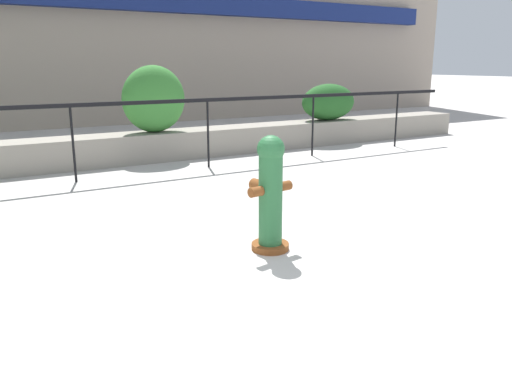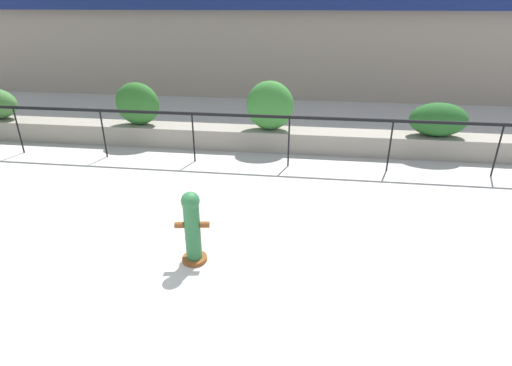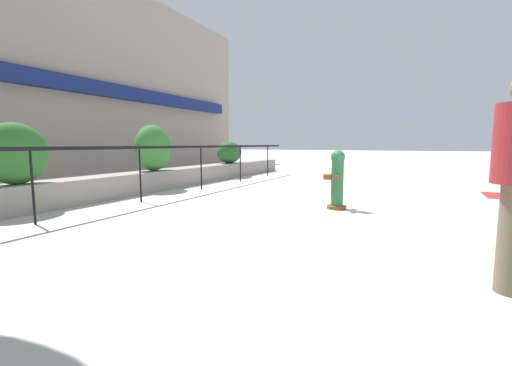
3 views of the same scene
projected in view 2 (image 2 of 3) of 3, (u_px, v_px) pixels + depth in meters
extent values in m
plane|color=#BCB7B2|center=(85.00, 309.00, 4.79)|extent=(120.00, 120.00, 0.00)
cube|color=navy|center=(240.00, 1.00, 13.59)|extent=(27.00, 0.36, 0.56)
cube|color=gray|center=(206.00, 136.00, 10.09)|extent=(18.00, 0.70, 0.50)
cube|color=black|center=(192.00, 114.00, 8.74)|extent=(15.00, 0.05, 0.06)
cylinder|color=black|center=(18.00, 130.00, 9.48)|extent=(0.04, 0.04, 1.15)
cylinder|color=black|center=(104.00, 134.00, 9.22)|extent=(0.04, 0.04, 1.15)
cylinder|color=black|center=(193.00, 137.00, 8.96)|extent=(0.04, 0.04, 1.15)
cylinder|color=black|center=(289.00, 142.00, 8.70)|extent=(0.04, 0.04, 1.15)
cylinder|color=black|center=(390.00, 146.00, 8.44)|extent=(0.04, 0.04, 1.15)
cylinder|color=black|center=(498.00, 150.00, 8.18)|extent=(0.04, 0.04, 1.15)
ellipsoid|color=#2D6B28|center=(137.00, 104.00, 9.97)|extent=(1.12, 0.58, 1.06)
ellipsoid|color=#387F33|center=(270.00, 106.00, 9.55)|extent=(1.13, 0.68, 1.17)
ellipsoid|color=#235B23|center=(438.00, 120.00, 9.16)|extent=(1.30, 0.70, 0.78)
cylinder|color=brown|center=(195.00, 259.00, 5.68)|extent=(0.40, 0.40, 0.06)
cylinder|color=#286638|center=(193.00, 231.00, 5.49)|extent=(0.25, 0.25, 0.85)
sphere|color=#286638|center=(190.00, 201.00, 5.29)|extent=(0.25, 0.25, 0.25)
cylinder|color=brown|center=(194.00, 218.00, 5.61)|extent=(0.13, 0.16, 0.11)
cylinder|color=brown|center=(205.00, 225.00, 5.45)|extent=(0.14, 0.11, 0.09)
cylinder|color=brown|center=(179.00, 225.00, 5.44)|extent=(0.14, 0.11, 0.09)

